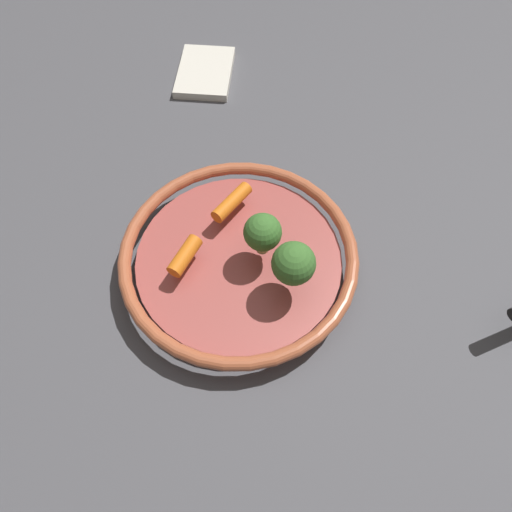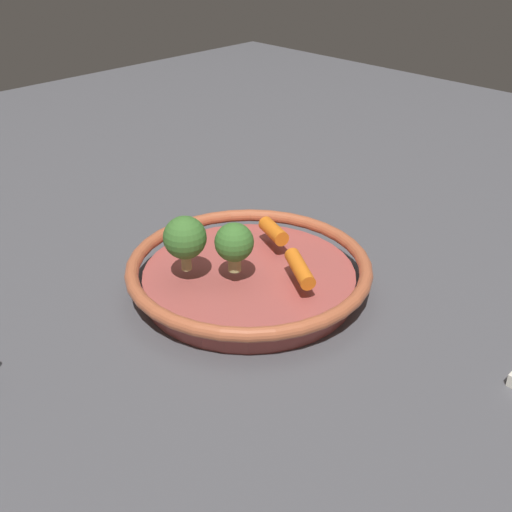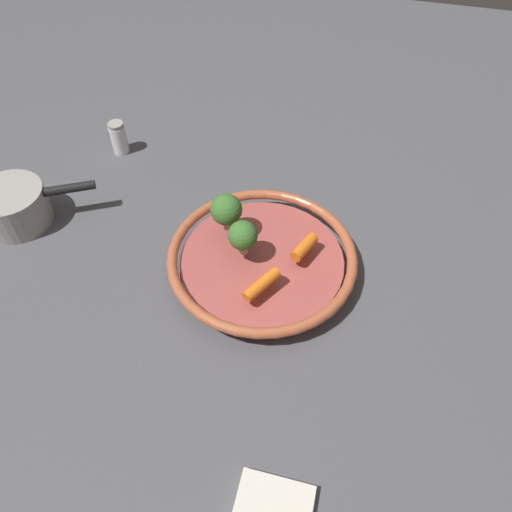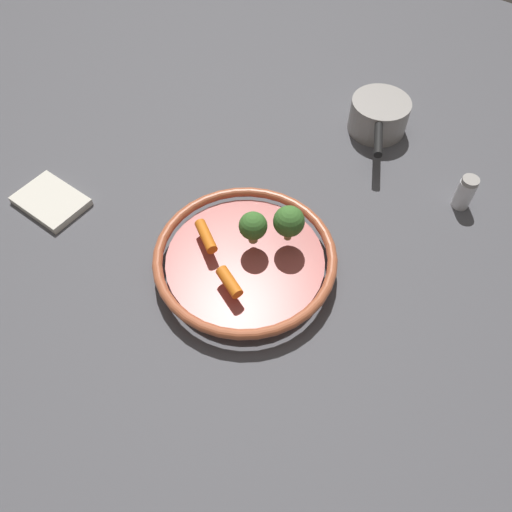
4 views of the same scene
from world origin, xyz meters
The scene contains 7 objects.
ground_plane centered at (0.00, 0.00, 0.00)m, with size 2.24×2.24×0.00m, color #4C4C51.
serving_bowl centered at (0.00, 0.00, 0.02)m, with size 0.31×0.31×0.04m.
baby_carrot_back centered at (0.07, 0.02, 0.05)m, with size 0.02×0.02×0.07m, color orange.
baby_carrot_near_rim centered at (-0.02, 0.06, 0.05)m, with size 0.02×0.02×0.05m, color orange.
broccoli_floret_small centered at (-0.04, -0.07, 0.09)m, with size 0.05×0.05×0.07m.
broccoli_floret_large centered at (0.01, -0.03, 0.08)m, with size 0.05×0.05×0.06m.
dish_towel centered at (0.38, 0.10, 0.01)m, with size 0.13×0.09×0.01m, color silver.
Camera 1 is at (-0.33, -0.05, 0.57)m, focal length 34.80 mm.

